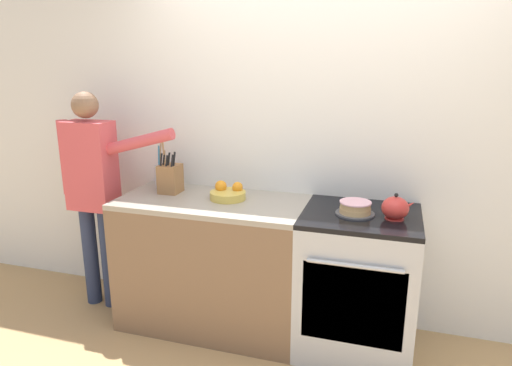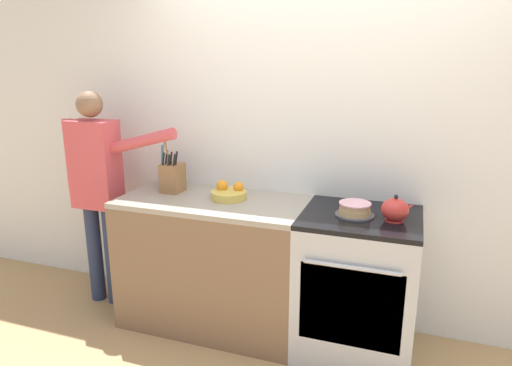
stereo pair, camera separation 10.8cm
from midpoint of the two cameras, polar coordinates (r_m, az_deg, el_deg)
ground_plane at (r=3.05m, az=3.96°, el=-21.87°), size 16.00×16.00×0.00m
wall_back at (r=3.14m, az=7.18°, el=5.20°), size 8.00×0.04×2.60m
counter_cabinet at (r=3.26m, az=-6.31°, el=-9.86°), size 1.27×0.64×0.92m
stove_range at (r=3.04m, az=11.50°, el=-12.06°), size 0.71×0.68×0.92m
layer_cake at (r=2.83m, az=11.23°, el=-3.13°), size 0.24×0.24×0.08m
tea_kettle at (r=2.79m, az=15.99°, el=-3.05°), size 0.20×0.16×0.16m
knife_block at (r=3.28m, az=-11.60°, el=0.58°), size 0.14×0.15×0.30m
utensil_crock at (r=3.45m, az=-12.49°, el=0.93°), size 0.11×0.11×0.34m
fruit_bowl at (r=3.10m, az=-4.54°, el=-1.30°), size 0.24×0.24×0.12m
person_baker at (r=3.54m, az=-20.47°, el=0.00°), size 0.92×0.20×1.63m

